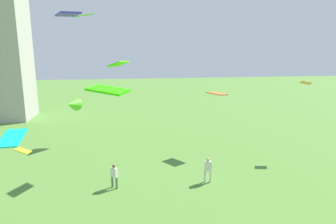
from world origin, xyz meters
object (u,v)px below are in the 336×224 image
(person_3, at_px, (114,175))
(kite_flying_2, at_px, (108,90))
(kite_flying_3, at_px, (68,14))
(kite_flying_4, at_px, (118,64))
(kite_flying_11, at_px, (217,93))
(kite_flying_1, at_px, (306,83))
(person_1, at_px, (208,168))
(kite_flying_7, at_px, (72,104))
(kite_flying_5, at_px, (12,138))
(kite_flying_0, at_px, (23,151))
(kite_flying_10, at_px, (84,15))

(person_3, bearing_deg, kite_flying_2, -50.55)
(kite_flying_3, height_order, kite_flying_4, kite_flying_3)
(person_3, relative_size, kite_flying_3, 1.01)
(kite_flying_3, relative_size, kite_flying_11, 0.82)
(kite_flying_3, bearing_deg, person_3, 126.50)
(person_3, xyz_separation_m, kite_flying_1, (17.11, 3.98, 5.59))
(person_1, distance_m, kite_flying_4, 10.47)
(kite_flying_11, bearing_deg, kite_flying_7, 42.59)
(person_3, distance_m, kite_flying_5, 8.83)
(person_1, bearing_deg, kite_flying_5, -141.04)
(kite_flying_3, xyz_separation_m, kite_flying_4, (2.47, 7.31, -2.59))
(person_1, distance_m, kite_flying_7, 15.39)
(kite_flying_1, relative_size, kite_flying_11, 0.48)
(kite_flying_0, relative_size, kite_flying_3, 0.52)
(kite_flying_1, bearing_deg, kite_flying_0, 33.47)
(kite_flying_1, bearing_deg, kite_flying_11, 4.11)
(kite_flying_1, height_order, kite_flying_7, kite_flying_1)
(person_3, height_order, kite_flying_2, kite_flying_2)
(kite_flying_7, height_order, kite_flying_11, kite_flying_11)
(person_1, xyz_separation_m, kite_flying_3, (-8.44, -2.68, 9.85))
(kite_flying_0, bearing_deg, kite_flying_11, -139.77)
(kite_flying_1, xyz_separation_m, kite_flying_7, (-21.05, 6.46, -2.34))
(kite_flying_4, height_order, kite_flying_7, kite_flying_4)
(kite_flying_10, bearing_deg, kite_flying_11, -159.53)
(kite_flying_2, bearing_deg, kite_flying_10, 126.88)
(person_3, distance_m, kite_flying_3, 10.54)
(kite_flying_3, bearing_deg, kite_flying_0, -136.26)
(kite_flying_3, distance_m, kite_flying_7, 15.17)
(kite_flying_7, bearing_deg, person_3, -50.61)
(person_3, relative_size, kite_flying_11, 0.83)
(person_1, bearing_deg, kite_flying_1, 31.02)
(kite_flying_1, height_order, kite_flying_11, kite_flying_1)
(person_1, relative_size, kite_flying_3, 1.09)
(kite_flying_2, bearing_deg, kite_flying_4, 115.22)
(kite_flying_2, height_order, kite_flying_5, kite_flying_2)
(kite_flying_3, distance_m, kite_flying_11, 15.53)
(kite_flying_0, bearing_deg, person_1, -161.31)
(kite_flying_1, xyz_separation_m, kite_flying_3, (-18.98, -7.01, 4.33))
(kite_flying_2, xyz_separation_m, kite_flying_3, (-1.89, 5.42, 3.16))
(kite_flying_0, bearing_deg, kite_flying_3, 168.18)
(kite_flying_0, relative_size, kite_flying_2, 0.57)
(kite_flying_7, relative_size, kite_flying_11, 1.13)
(kite_flying_0, distance_m, kite_flying_5, 5.40)
(kite_flying_7, bearing_deg, kite_flying_3, -62.57)
(kite_flying_2, bearing_deg, kite_flying_11, 84.54)
(kite_flying_3, xyz_separation_m, kite_flying_10, (0.32, 4.42, 0.58))
(kite_flying_1, relative_size, kite_flying_7, 0.42)
(kite_flying_4, relative_size, kite_flying_11, 0.98)
(person_1, relative_size, kite_flying_1, 1.87)
(person_1, relative_size, kite_flying_7, 0.79)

